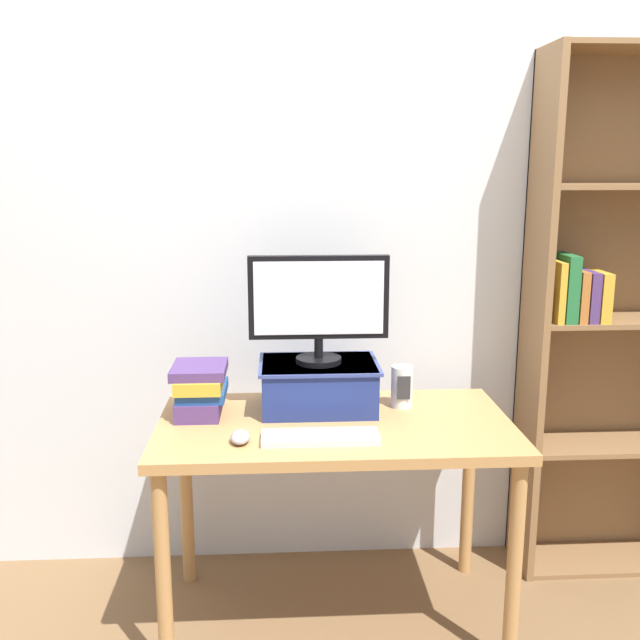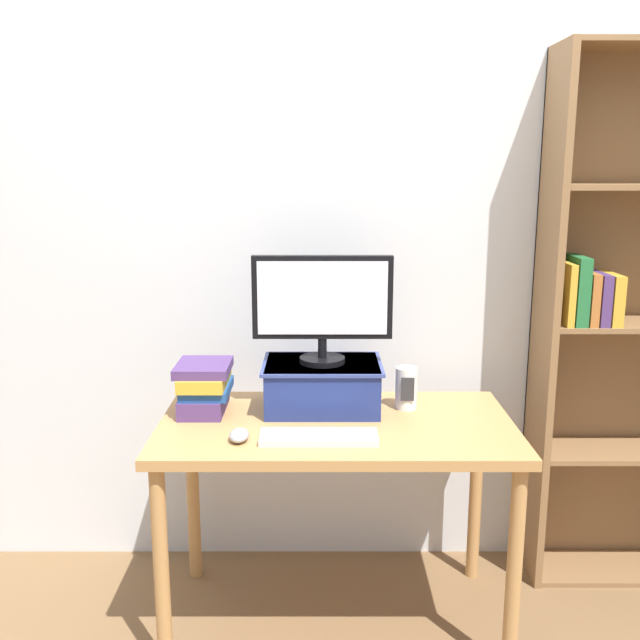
{
  "view_description": "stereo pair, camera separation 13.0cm",
  "coord_description": "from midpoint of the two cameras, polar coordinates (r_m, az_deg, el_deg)",
  "views": [
    {
      "loc": [
        -0.19,
        -2.34,
        1.64
      ],
      "look_at": [
        -0.05,
        0.06,
        1.12
      ],
      "focal_mm": 40.0,
      "sensor_mm": 36.0,
      "label": 1
    },
    {
      "loc": [
        -0.06,
        -2.35,
        1.64
      ],
      "look_at": [
        -0.05,
        0.06,
        1.12
      ],
      "focal_mm": 40.0,
      "sensor_mm": 36.0,
      "label": 2
    }
  ],
  "objects": [
    {
      "name": "book_stack",
      "position": [
        2.61,
        -8.01,
        -5.3
      ],
      "size": [
        0.19,
        0.26,
        0.18
      ],
      "color": "#4C336B",
      "rests_on": "desk"
    },
    {
      "name": "keyboard",
      "position": [
        2.33,
        1.33,
        -9.35
      ],
      "size": [
        0.38,
        0.12,
        0.02
      ],
      "color": "silver",
      "rests_on": "desk"
    },
    {
      "name": "riser_box",
      "position": [
        2.61,
        1.42,
        -5.15
      ],
      "size": [
        0.43,
        0.31,
        0.17
      ],
      "color": "navy",
      "rests_on": "desk"
    },
    {
      "name": "back_wall",
      "position": [
        2.88,
        2.24,
        5.4
      ],
      "size": [
        7.0,
        0.08,
        2.6
      ],
      "color": "silver",
      "rests_on": "ground_plane"
    },
    {
      "name": "computer_mouse",
      "position": [
        2.34,
        -5.08,
        -9.19
      ],
      "size": [
        0.06,
        0.1,
        0.04
      ],
      "color": "#99999E",
      "rests_on": "desk"
    },
    {
      "name": "bookshelf_unit",
      "position": [
        3.06,
        24.94,
        -0.06
      ],
      "size": [
        0.81,
        0.28,
        2.07
      ],
      "color": "olive",
      "rests_on": "ground_plane"
    },
    {
      "name": "computer_monitor",
      "position": [
        2.53,
        1.46,
        1.35
      ],
      "size": [
        0.5,
        0.16,
        0.39
      ],
      "color": "black",
      "rests_on": "riser_box"
    },
    {
      "name": "desk",
      "position": [
        2.54,
        2.61,
        -10.13
      ],
      "size": [
        1.23,
        0.68,
        0.77
      ],
      "color": "#B7844C",
      "rests_on": "ground_plane"
    },
    {
      "name": "desk_speaker",
      "position": [
        2.64,
        8.13,
        -5.41
      ],
      "size": [
        0.08,
        0.08,
        0.15
      ],
      "color": "silver",
      "rests_on": "desk"
    },
    {
      "name": "ground_plane",
      "position": [
        2.86,
        2.47,
        -22.76
      ],
      "size": [
        12.0,
        12.0,
        0.0
      ],
      "primitive_type": "plane",
      "color": "brown"
    }
  ]
}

